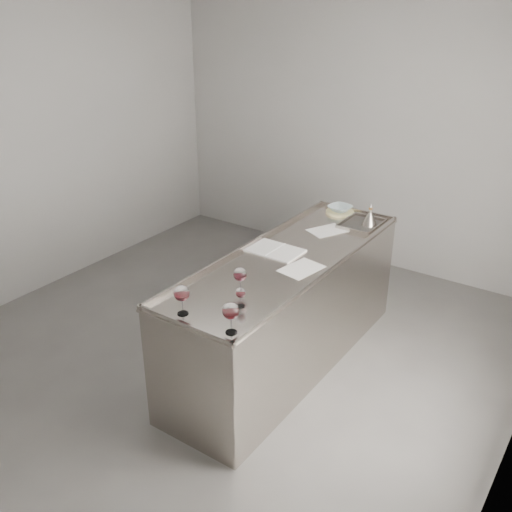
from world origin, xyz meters
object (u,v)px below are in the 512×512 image
Objects in this scene: wine_glass_left at (182,294)px; counter at (287,311)px; notebook at (275,250)px; wine_glass_right at (231,312)px; wine_funnel at (370,218)px; ceramic_bowl at (340,208)px; wine_glass_middle at (240,275)px; wine_glass_small at (241,294)px.

counter is at bearing 84.46° from wine_glass_left.
wine_glass_right is at bearing -68.86° from notebook.
ceramic_bowl is at bearing 161.09° from wine_funnel.
ceramic_bowl is at bearing 96.08° from counter.
wine_funnel is at bearing -18.91° from ceramic_bowl.
ceramic_bowl is (-0.14, 1.72, -0.08)m from wine_glass_middle.
wine_glass_right reaches higher than wine_glass_middle.
wine_glass_middle is at bearing 127.15° from wine_glass_small.
notebook is at bearing 163.23° from counter.
wine_glass_middle is at bearing -85.39° from ceramic_bowl.
wine_glass_left is at bearing -87.30° from notebook.
ceramic_bowl is (-0.01, 2.16, -0.10)m from wine_glass_left.
notebook is at bearing 108.68° from wine_glass_small.
wine_funnel is at bearing 80.69° from wine_glass_left.
wine_glass_left is 0.38m from wine_glass_right.
wine_glass_right is 1.21m from notebook.
notebook is (-0.14, 0.04, 0.47)m from counter.
wine_glass_small is 1.90m from ceramic_bowl.
wine_glass_right reaches higher than wine_glass_left.
wine_glass_middle is 0.91× the size of wine_funnel.
wine_funnel reaches higher than ceramic_bowl.
wine_glass_middle is 1.36× the size of wine_glass_small.
wine_glass_middle is 0.72m from notebook.
wine_glass_right is (0.25, -0.44, 0.02)m from wine_glass_middle.
ceramic_bowl is at bearing 100.23° from wine_glass_right.
wine_funnel is (0.23, 0.96, 0.53)m from counter.
wine_funnel is at bearing 68.52° from notebook.
wine_glass_small reaches higher than ceramic_bowl.
counter is 0.50m from notebook.
wine_glass_left is 0.38m from wine_glass_small.
wine_glass_middle is (0.02, -0.65, 0.60)m from counter.
notebook is at bearing -91.62° from ceramic_bowl.
notebook is at bearing 92.01° from wine_glass_left.
wine_glass_left and wine_funnel have the same top height.
counter is 12.18× the size of wine_funnel.
wine_glass_middle is 0.50m from wine_glass_right.
wine_glass_middle is (0.13, 0.44, -0.01)m from wine_glass_left.
wine_glass_small is at bearing -80.01° from counter.
wine_funnel is (0.21, 1.61, -0.07)m from wine_glass_middle.
wine_glass_middle is 0.44× the size of notebook.
wine_glass_right is at bearing -88.74° from wine_funnel.
ceramic_bowl is (-0.39, 2.16, -0.10)m from wine_glass_right.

